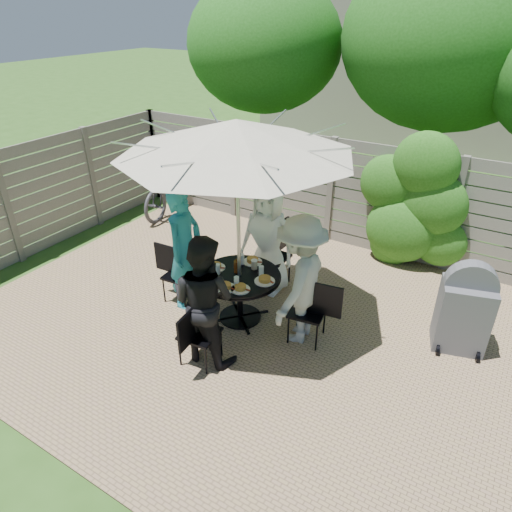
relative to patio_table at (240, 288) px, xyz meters
The scene contains 24 objects.
backyard_envelope 10.29m from the patio_table, 89.24° to the left, with size 60.00×60.00×5.00m.
patio_table is the anchor object (origin of this frame).
umbrella 1.97m from the patio_table, 87.61° to the right, with size 2.92×2.92×2.65m.
chair_back 0.99m from the patio_table, 93.98° to the left, with size 0.49×0.70×0.96m.
person_back 0.90m from the patio_table, 94.11° to the left, with size 0.81×0.53×1.65m, color white.
chair_left 0.99m from the patio_table, behind, with size 0.62×0.43×0.84m.
person_left 0.91m from the patio_table, behind, with size 0.62×0.40×1.69m, color teal.
chair_front 0.99m from the patio_table, 85.87° to the right, with size 0.45×0.63×0.85m.
person_front 0.89m from the patio_table, 85.89° to the right, with size 0.78×0.61×1.61m, color black.
chair_right 0.99m from the patio_table, ahead, with size 0.65×0.47×0.86m.
person_right 0.90m from the patio_table, ahead, with size 1.08×0.62×1.67m, color #A5A6A1.
plate_back 0.43m from the patio_table, 94.11° to the left, with size 0.26×0.26×0.06m.
plate_left 0.43m from the patio_table, behind, with size 0.26×0.26×0.06m.
plate_front 0.43m from the patio_table, 85.89° to the right, with size 0.26×0.26×0.06m.
plate_right 0.43m from the patio_table, ahead, with size 0.26×0.26×0.06m.
plate_extra 0.42m from the patio_table, 54.93° to the right, with size 0.24×0.24×0.06m.
glass_back 0.40m from the patio_table, 116.11° to the left, with size 0.07×0.07×0.14m, color silver.
glass_left 0.40m from the patio_table, 153.89° to the right, with size 0.07×0.07×0.14m, color silver.
glass_front 0.40m from the patio_table, 63.89° to the right, with size 0.07×0.07×0.14m, color silver.
glass_right 0.40m from the patio_table, 26.11° to the left, with size 0.07×0.07×0.14m, color silver.
syrup_jug 0.30m from the patio_table, 144.30° to the left, with size 0.09×0.09×0.16m, color #59280C.
coffee_cup 0.36m from the patio_table, 69.66° to the left, with size 0.08×0.08×0.12m, color #C6B293.
bicycle 3.91m from the patio_table, 142.64° to the left, with size 0.69×1.99×1.04m, color #333338.
bbq_grill 2.75m from the patio_table, 19.44° to the left, with size 0.68×0.59×1.19m.
Camera 1 is at (2.73, -3.91, 3.75)m, focal length 32.00 mm.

